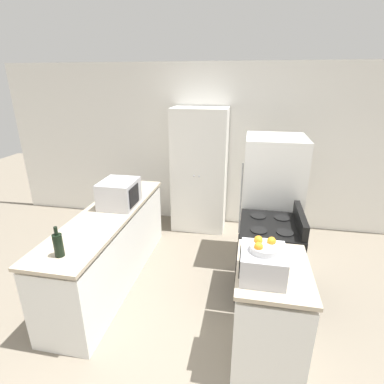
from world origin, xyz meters
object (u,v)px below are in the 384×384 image
stove (267,260)px  microwave (119,194)px  pantry_cabinet (199,171)px  toaster_oven (262,264)px  refrigerator (270,202)px  fruit_bowl (264,247)px  wine_bottle (58,245)px

stove → microwave: size_ratio=2.35×
pantry_cabinet → toaster_oven: pantry_cabinet is taller
refrigerator → fruit_bowl: bearing=-95.4°
pantry_cabinet → fruit_bowl: pantry_cabinet is taller
fruit_bowl → refrigerator: bearing=84.6°
stove → microwave: bearing=174.6°
wine_bottle → fruit_bowl: fruit_bowl is taller
fruit_bowl → pantry_cabinet: bearing=110.1°
wine_bottle → fruit_bowl: 1.72m
microwave → fruit_bowl: bearing=-33.6°
wine_bottle → toaster_oven: (1.71, 0.04, 0.00)m
pantry_cabinet → fruit_bowl: (0.91, -2.49, 0.19)m
microwave → wine_bottle: bearing=-93.2°
refrigerator → pantry_cabinet: bearing=143.5°
toaster_oven → pantry_cabinet: bearing=110.0°
wine_bottle → stove: bearing=27.8°
stove → refrigerator: size_ratio=0.63×
refrigerator → wine_bottle: 2.56m
microwave → toaster_oven: bearing=-33.6°
toaster_oven → fruit_bowl: size_ratio=1.62×
microwave → wine_bottle: size_ratio=1.62×
pantry_cabinet → wine_bottle: 2.65m
wine_bottle → toaster_oven: size_ratio=0.77×
pantry_cabinet → stove: (1.03, -1.56, -0.52)m
stove → wine_bottle: 2.15m
microwave → toaster_oven: microwave is taller
toaster_oven → microwave: bearing=146.4°
stove → wine_bottle: size_ratio=3.80×
microwave → wine_bottle: (-0.06, -1.14, -0.05)m
stove → toaster_oven: size_ratio=2.93×
stove → microwave: microwave is taller
wine_bottle → toaster_oven: 1.71m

